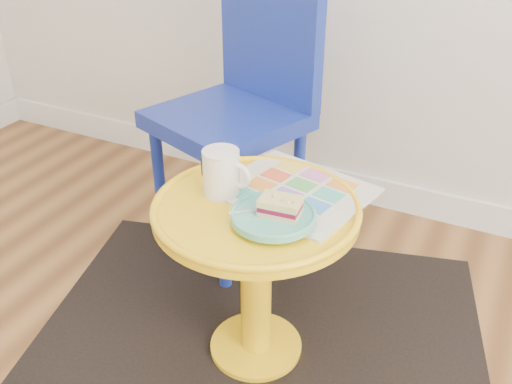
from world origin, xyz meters
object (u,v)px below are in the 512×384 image
at_px(chair, 244,96).
at_px(newspaper, 294,191).
at_px(mug, 222,172).
at_px(plate, 273,216).
at_px(side_table, 256,251).

distance_m(chair, newspaper, 0.53).
relative_size(mug, plate, 0.66).
distance_m(side_table, chair, 0.61).
xyz_separation_m(chair, newspaper, (0.35, -0.39, -0.06)).
xyz_separation_m(side_table, newspaper, (0.06, 0.11, 0.14)).
distance_m(newspaper, mug, 0.19).
distance_m(mug, plate, 0.19).
height_order(chair, mug, chair).
xyz_separation_m(chair, mug, (0.19, -0.49, 0.00)).
xyz_separation_m(newspaper, mug, (-0.16, -0.09, 0.06)).
bearing_deg(newspaper, plate, -72.92).
height_order(chair, plate, chair).
bearing_deg(plate, newspaper, 94.86).
relative_size(side_table, plate, 2.57).
relative_size(newspaper, mug, 2.68).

